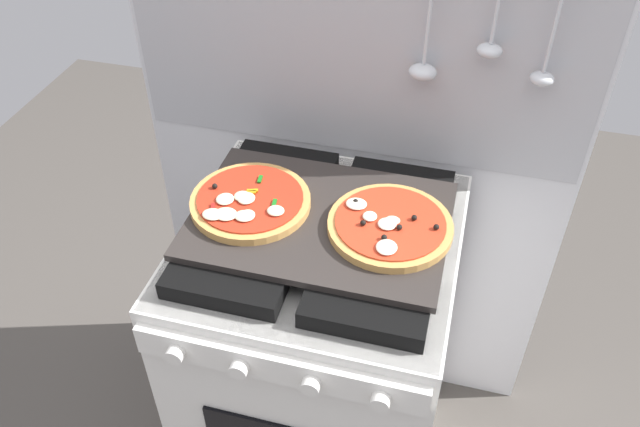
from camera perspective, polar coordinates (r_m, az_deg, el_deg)
The scene contains 5 objects.
kitchen_backsplash at distance 1.71m, azimuth 2.94°, elevation 3.56°, with size 1.10×0.09×1.55m.
stove at distance 1.72m, azimuth -0.01°, elevation -12.10°, with size 0.60×0.64×0.90m.
baking_tray at distance 1.38m, azimuth -0.00°, elevation -0.56°, with size 0.54×0.38×0.02m, color #2D2826.
pizza_left at distance 1.40m, azimuth -6.24°, elevation 0.92°, with size 0.26×0.26×0.03m.
pizza_right at distance 1.34m, azimuth 6.05°, elevation -1.16°, with size 0.26×0.26×0.03m.
Camera 1 is at (0.27, -1.00, 1.82)m, focal length 36.68 mm.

